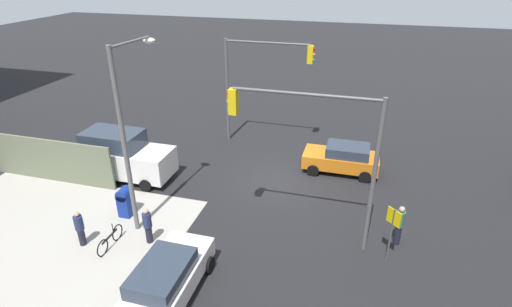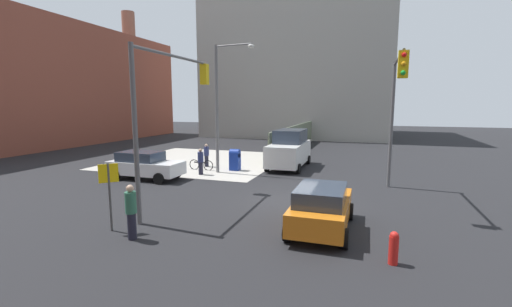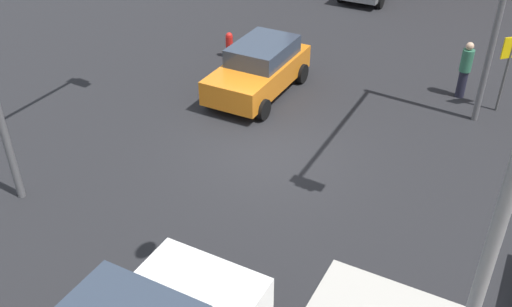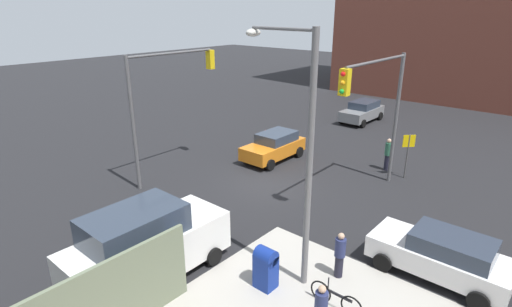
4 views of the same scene
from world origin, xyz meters
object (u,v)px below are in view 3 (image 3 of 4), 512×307
(fire_hydrant, at_px, (229,45))
(hatchback_orange, at_px, (259,68))
(street_lamp_corner, at_px, (486,154))
(pedestrian_waiting, at_px, (465,69))

(fire_hydrant, height_order, hatchback_orange, hatchback_orange)
(street_lamp_corner, bearing_deg, pedestrian_waiting, -171.53)
(street_lamp_corner, height_order, hatchback_orange, street_lamp_corner)
(hatchback_orange, relative_size, pedestrian_waiting, 2.23)
(hatchback_orange, bearing_deg, fire_hydrant, -131.04)
(pedestrian_waiting, bearing_deg, hatchback_orange, -112.26)
(fire_hydrant, relative_size, hatchback_orange, 0.23)
(fire_hydrant, height_order, pedestrian_waiting, pedestrian_waiting)
(fire_hydrant, distance_m, pedestrian_waiting, 8.05)
(hatchback_orange, bearing_deg, street_lamp_corner, 41.99)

